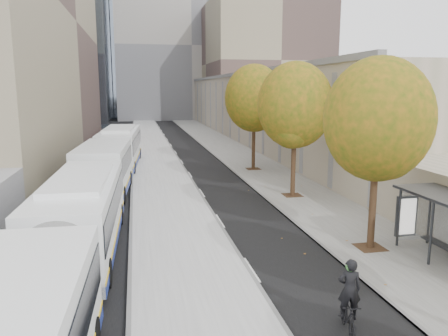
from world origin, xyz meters
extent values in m
cube|color=#A4A4A4|center=(-3.88, 35.00, 0.07)|extent=(4.25, 150.00, 0.15)
cube|color=gray|center=(4.12, 35.00, 0.04)|extent=(4.75, 150.00, 0.08)
cube|color=#9D977F|center=(15.50, 64.00, 4.00)|extent=(18.00, 92.00, 8.00)
cube|color=gray|center=(6.00, 96.00, 15.00)|extent=(30.00, 18.00, 30.00)
cylinder|color=black|center=(3.60, 13.00, 1.70)|extent=(0.28, 0.28, 3.24)
sphere|color=#2A510F|center=(3.60, 13.00, 5.26)|extent=(4.20, 4.20, 4.20)
cylinder|color=black|center=(3.60, 22.00, 1.77)|extent=(0.28, 0.28, 3.38)
sphere|color=#2A510F|center=(3.60, 22.00, 5.48)|extent=(4.40, 4.40, 4.40)
cylinder|color=black|center=(3.60, 31.00, 1.83)|extent=(0.28, 0.28, 3.51)
sphere|color=#2A510F|center=(3.60, 31.00, 5.70)|extent=(4.60, 4.60, 4.60)
cube|color=white|center=(-7.83, 11.02, 1.47)|extent=(3.05, 17.68, 2.94)
cube|color=black|center=(-7.83, 11.02, 2.01)|extent=(3.09, 16.98, 1.02)
cube|color=white|center=(-7.11, 30.19, 1.56)|extent=(3.96, 18.87, 3.12)
cube|color=black|center=(-7.11, 30.19, 2.13)|extent=(3.97, 18.12, 1.08)
cube|color=#0B6D50|center=(-7.11, 20.86, 1.20)|extent=(1.98, 0.19, 1.21)
imported|color=black|center=(-0.23, 7.45, 0.49)|extent=(0.85, 1.70, 0.99)
imported|color=black|center=(-0.23, 7.45, 1.27)|extent=(0.68, 0.53, 1.66)
sphere|color=#418A3A|center=(-0.23, 7.45, 1.89)|extent=(0.26, 0.26, 0.26)
imported|color=white|center=(-7.33, 41.01, 0.72)|extent=(2.75, 4.51, 1.44)
camera|label=1|loc=(-5.55, -2.31, 6.42)|focal=35.00mm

